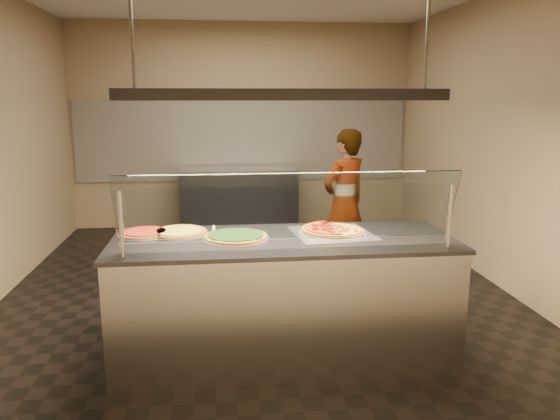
{
  "coord_description": "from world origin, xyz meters",
  "views": [
    {
      "loc": [
        -0.36,
        -5.21,
        1.94
      ],
      "look_at": [
        0.13,
        -0.85,
        1.02
      ],
      "focal_mm": 35.0,
      "sensor_mm": 36.0,
      "label": 1
    }
  ],
  "objects": [
    {
      "name": "pizza_spatula",
      "position": [
        -0.37,
        -1.23,
        0.96
      ],
      "size": [
        0.17,
        0.23,
        0.02
      ],
      "color": "#B7B7BC",
      "rests_on": "pizza_spinach"
    },
    {
      "name": "wall_front",
      "position": [
        0.0,
        -3.01,
        1.5
      ],
      "size": [
        5.0,
        0.02,
        3.0
      ],
      "primitive_type": "cube",
      "color": "#947F5F",
      "rests_on": "ground"
    },
    {
      "name": "heat_lamp_housing",
      "position": [
        0.09,
        -1.42,
        1.95
      ],
      "size": [
        2.3,
        0.18,
        0.08
      ],
      "primitive_type": "cube",
      "color": "#36363B",
      "rests_on": "ceiling"
    },
    {
      "name": "wall_back",
      "position": [
        0.0,
        3.01,
        1.5
      ],
      "size": [
        5.0,
        0.02,
        3.0
      ],
      "primitive_type": "cube",
      "color": "#947F5F",
      "rests_on": "ground"
    },
    {
      "name": "pizza_tomato",
      "position": [
        -0.92,
        -1.19,
        0.94
      ],
      "size": [
        0.39,
        0.39,
        0.03
      ],
      "color": "silver",
      "rests_on": "serving_counter"
    },
    {
      "name": "worker",
      "position": [
        1.0,
        0.55,
        0.8
      ],
      "size": [
        0.7,
        0.63,
        1.6
      ],
      "primitive_type": "imported",
      "rotation": [
        0.0,
        0.0,
        3.7
      ],
      "color": "#242227",
      "rests_on": "ground"
    },
    {
      "name": "pizza_cheese",
      "position": [
        -0.66,
        -1.19,
        0.94
      ],
      "size": [
        0.43,
        0.43,
        0.03
      ],
      "color": "silver",
      "rests_on": "serving_counter"
    },
    {
      "name": "prep_table",
      "position": [
        -0.09,
        2.55,
        0.47
      ],
      "size": [
        1.69,
        0.74,
        0.93
      ],
      "color": "#36363B",
      "rests_on": "ground"
    },
    {
      "name": "lamp_rod_right",
      "position": [
        1.09,
        -1.42,
        2.5
      ],
      "size": [
        0.02,
        0.02,
        1.01
      ],
      "primitive_type": "cylinder",
      "color": "#B7B7BC",
      "rests_on": "ceiling"
    },
    {
      "name": "pizza_spinach",
      "position": [
        -0.25,
        -1.39,
        0.95
      ],
      "size": [
        0.48,
        0.48,
        0.03
      ],
      "color": "silver",
      "rests_on": "serving_counter"
    },
    {
      "name": "ground",
      "position": [
        0.0,
        0.0,
        -0.01
      ],
      "size": [
        5.0,
        6.0,
        0.02
      ],
      "primitive_type": "cube",
      "color": "black",
      "rests_on": "ground"
    },
    {
      "name": "tile_band",
      "position": [
        0.0,
        2.98,
        1.3
      ],
      "size": [
        4.9,
        0.02,
        1.2
      ],
      "primitive_type": "cube",
      "color": "silver",
      "rests_on": "wall_back"
    },
    {
      "name": "half_pizza_pepperoni",
      "position": [
        0.36,
        -1.32,
        0.96
      ],
      "size": [
        0.29,
        0.49,
        0.05
      ],
      "color": "brown",
      "rests_on": "perforated_tray"
    },
    {
      "name": "lamp_rod_left",
      "position": [
        -0.91,
        -1.42,
        2.5
      ],
      "size": [
        0.02,
        0.02,
        1.01
      ],
      "primitive_type": "cylinder",
      "color": "#B7B7BC",
      "rests_on": "ceiling"
    },
    {
      "name": "half_pizza_sausage",
      "position": [
        0.58,
        -1.32,
        0.96
      ],
      "size": [
        0.29,
        0.49,
        0.04
      ],
      "color": "brown",
      "rests_on": "perforated_tray"
    },
    {
      "name": "perforated_tray",
      "position": [
        0.47,
        -1.32,
        0.94
      ],
      "size": [
        0.63,
        0.63,
        0.01
      ],
      "color": "silver",
      "rests_on": "serving_counter"
    },
    {
      "name": "serving_counter",
      "position": [
        0.09,
        -1.42,
        0.47
      ],
      "size": [
        2.47,
        0.94,
        0.93
      ],
      "color": "#B7B7BC",
      "rests_on": "ground"
    },
    {
      "name": "sneeze_guard",
      "position": [
        0.09,
        -1.76,
        1.23
      ],
      "size": [
        2.23,
        0.18,
        0.54
      ],
      "color": "#B7B7BC",
      "rests_on": "serving_counter"
    },
    {
      "name": "wall_right",
      "position": [
        2.51,
        0.0,
        1.5
      ],
      "size": [
        0.02,
        6.0,
        3.0
      ],
      "primitive_type": "cube",
      "color": "#947F5F",
      "rests_on": "ground"
    }
  ]
}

